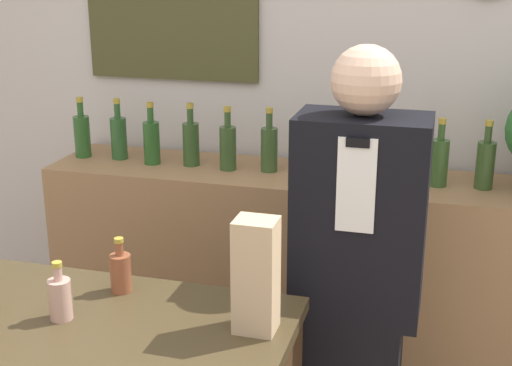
% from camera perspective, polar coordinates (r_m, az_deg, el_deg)
% --- Properties ---
extents(back_wall, '(5.20, 0.09, 2.70)m').
position_cam_1_polar(back_wall, '(3.27, 2.71, 8.17)').
color(back_wall, silver).
rests_on(back_wall, ground_plane).
extents(back_shelf, '(2.34, 0.46, 1.01)m').
position_cam_1_polar(back_shelf, '(3.22, 4.50, -7.95)').
color(back_shelf, '#9E754C').
rests_on(back_shelf, ground_plane).
extents(shopkeeper, '(0.42, 0.26, 1.65)m').
position_cam_1_polar(shopkeeper, '(2.41, 7.99, -8.91)').
color(shopkeeper, black).
rests_on(shopkeeper, ground_plane).
extents(paper_bag, '(0.11, 0.10, 0.32)m').
position_cam_1_polar(paper_bag, '(1.94, 0.00, -7.43)').
color(paper_bag, tan).
rests_on(paper_bag, display_counter).
extents(counter_bottle_4, '(0.07, 0.07, 0.18)m').
position_cam_1_polar(counter_bottle_4, '(2.11, -15.41, -8.83)').
color(counter_bottle_4, tan).
rests_on(counter_bottle_4, display_counter).
extents(counter_bottle_5, '(0.07, 0.07, 0.18)m').
position_cam_1_polar(counter_bottle_5, '(2.24, -10.78, -6.95)').
color(counter_bottle_5, brown).
rests_on(counter_bottle_5, display_counter).
extents(shelf_bottle_0, '(0.07, 0.07, 0.28)m').
position_cam_1_polar(shelf_bottle_0, '(3.38, -13.74, 3.78)').
color(shelf_bottle_0, '#295724').
rests_on(shelf_bottle_0, back_shelf).
extents(shelf_bottle_1, '(0.07, 0.07, 0.28)m').
position_cam_1_polar(shelf_bottle_1, '(3.31, -10.92, 3.68)').
color(shelf_bottle_1, '#2A5629').
rests_on(shelf_bottle_1, back_shelf).
extents(shelf_bottle_2, '(0.07, 0.07, 0.28)m').
position_cam_1_polar(shelf_bottle_2, '(3.20, -8.35, 3.35)').
color(shelf_bottle_2, '#275622').
rests_on(shelf_bottle_2, back_shelf).
extents(shelf_bottle_3, '(0.07, 0.07, 0.28)m').
position_cam_1_polar(shelf_bottle_3, '(3.16, -5.22, 3.26)').
color(shelf_bottle_3, '#2D4C23').
rests_on(shelf_bottle_3, back_shelf).
extents(shelf_bottle_4, '(0.07, 0.07, 0.28)m').
position_cam_1_polar(shelf_bottle_4, '(3.08, -2.26, 2.96)').
color(shelf_bottle_4, '#314D25').
rests_on(shelf_bottle_4, back_shelf).
extents(shelf_bottle_5, '(0.07, 0.07, 0.28)m').
position_cam_1_polar(shelf_bottle_5, '(3.06, 1.06, 2.85)').
color(shelf_bottle_5, '#324D26').
rests_on(shelf_bottle_5, back_shelf).
extents(shelf_bottle_6, '(0.07, 0.07, 0.28)m').
position_cam_1_polar(shelf_bottle_6, '(3.03, 4.34, 2.63)').
color(shelf_bottle_6, '#294C27').
rests_on(shelf_bottle_6, back_shelf).
extents(shelf_bottle_7, '(0.07, 0.07, 0.28)m').
position_cam_1_polar(shelf_bottle_7, '(3.00, 7.68, 2.40)').
color(shelf_bottle_7, '#2A5524').
rests_on(shelf_bottle_7, back_shelf).
extents(shelf_bottle_8, '(0.07, 0.07, 0.28)m').
position_cam_1_polar(shelf_bottle_8, '(2.96, 11.01, 2.00)').
color(shelf_bottle_8, '#294A1E').
rests_on(shelf_bottle_8, back_shelf).
extents(shelf_bottle_9, '(0.07, 0.07, 0.28)m').
position_cam_1_polar(shelf_bottle_9, '(2.95, 14.45, 1.74)').
color(shelf_bottle_9, '#335726').
rests_on(shelf_bottle_9, back_shelf).
extents(shelf_bottle_10, '(0.07, 0.07, 0.28)m').
position_cam_1_polar(shelf_bottle_10, '(2.97, 17.87, 1.52)').
color(shelf_bottle_10, '#334F24').
rests_on(shelf_bottle_10, back_shelf).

